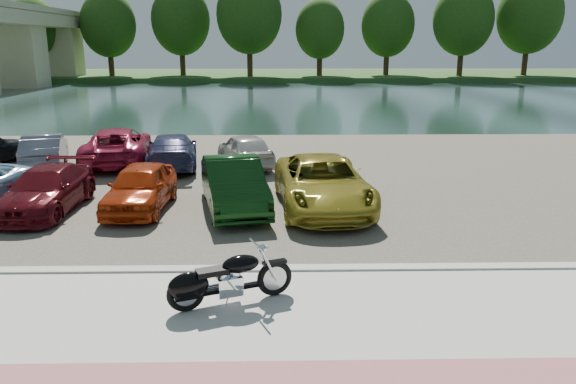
# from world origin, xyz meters

# --- Properties ---
(ground) EXTENTS (200.00, 200.00, 0.00)m
(ground) POSITION_xyz_m (0.00, 0.00, 0.00)
(ground) COLOR #595447
(ground) RESTS_ON ground
(promenade) EXTENTS (60.00, 6.00, 0.10)m
(promenade) POSITION_xyz_m (0.00, -1.00, 0.05)
(promenade) COLOR #B9B6AE
(promenade) RESTS_ON ground
(kerb) EXTENTS (60.00, 0.30, 0.14)m
(kerb) POSITION_xyz_m (0.00, 2.00, 0.07)
(kerb) COLOR #B9B6AE
(kerb) RESTS_ON ground
(parking_lot) EXTENTS (60.00, 18.00, 0.04)m
(parking_lot) POSITION_xyz_m (0.00, 11.00, 0.02)
(parking_lot) COLOR #433F36
(parking_lot) RESTS_ON ground
(river) EXTENTS (120.00, 40.00, 0.00)m
(river) POSITION_xyz_m (0.00, 40.00, 0.00)
(river) COLOR #172A26
(river) RESTS_ON ground
(far_bank) EXTENTS (120.00, 24.00, 0.60)m
(far_bank) POSITION_xyz_m (0.00, 72.00, 0.30)
(far_bank) COLOR #24491A
(far_bank) RESTS_ON ground
(far_trees) EXTENTS (70.25, 10.68, 12.52)m
(far_trees) POSITION_xyz_m (4.36, 65.79, 7.49)
(far_trees) COLOR #322112
(far_trees) RESTS_ON far_bank
(motorcycle) EXTENTS (2.22, 1.12, 1.05)m
(motorcycle) POSITION_xyz_m (-0.71, 0.37, 0.56)
(motorcycle) COLOR black
(motorcycle) RESTS_ON promenade
(car_3) EXTENTS (1.81, 4.26, 1.23)m
(car_3) POSITION_xyz_m (-6.14, 6.52, 0.65)
(car_3) COLOR #4F0B12
(car_3) RESTS_ON parking_lot
(car_4) EXTENTS (1.66, 3.87, 1.30)m
(car_4) POSITION_xyz_m (-3.54, 6.61, 0.69)
(car_4) COLOR #AA2F0B
(car_4) RESTS_ON parking_lot
(car_5) EXTENTS (2.38, 4.62, 1.45)m
(car_5) POSITION_xyz_m (-0.90, 6.56, 0.77)
(car_5) COLOR black
(car_5) RESTS_ON parking_lot
(car_6) EXTENTS (2.82, 5.44, 1.47)m
(car_6) POSITION_xyz_m (1.62, 6.61, 0.77)
(car_6) COLOR olive
(car_6) RESTS_ON parking_lot
(car_9) EXTENTS (2.39, 4.17, 1.30)m
(car_9) POSITION_xyz_m (-8.47, 12.30, 0.69)
(car_9) COLOR slate
(car_9) RESTS_ON parking_lot
(car_10) EXTENTS (3.13, 5.43, 1.42)m
(car_10) POSITION_xyz_m (-5.89, 12.91, 0.75)
(car_10) COLOR maroon
(car_10) RESTS_ON parking_lot
(car_11) EXTENTS (2.43, 4.68, 1.30)m
(car_11) POSITION_xyz_m (-3.64, 12.22, 0.69)
(car_11) COLOR navy
(car_11) RESTS_ON parking_lot
(car_12) EXTENTS (2.64, 4.11, 1.30)m
(car_12) POSITION_xyz_m (-0.89, 12.33, 0.69)
(car_12) COLOR #AEAEAA
(car_12) RESTS_ON parking_lot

